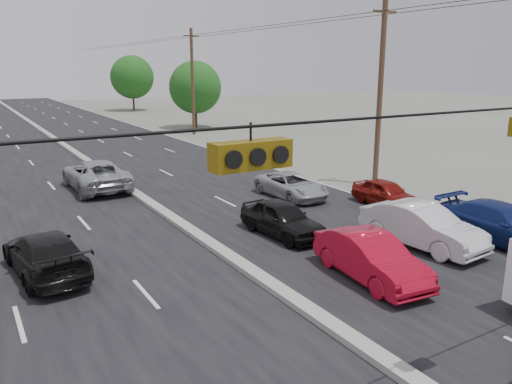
# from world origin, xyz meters

# --- Properties ---
(road_surface) EXTENTS (20.00, 160.00, 0.02)m
(road_surface) POSITION_xyz_m (0.00, 30.00, 0.00)
(road_surface) COLOR black
(road_surface) RESTS_ON ground
(center_median) EXTENTS (0.50, 160.00, 0.20)m
(center_median) POSITION_xyz_m (0.00, 30.00, 0.10)
(center_median) COLOR gray
(center_median) RESTS_ON ground
(utility_pole_right_b) EXTENTS (1.60, 0.30, 10.00)m
(utility_pole_right_b) POSITION_xyz_m (12.50, 15.00, 5.11)
(utility_pole_right_b) COLOR #422D1E
(utility_pole_right_b) RESTS_ON ground
(utility_pole_right_c) EXTENTS (1.60, 0.30, 10.00)m
(utility_pole_right_c) POSITION_xyz_m (12.50, 40.00, 5.11)
(utility_pole_right_c) COLOR #422D1E
(utility_pole_right_c) RESTS_ON ground
(tree_right_mid) EXTENTS (5.60, 5.60, 7.14)m
(tree_right_mid) POSITION_xyz_m (15.00, 45.00, 4.34)
(tree_right_mid) COLOR #382619
(tree_right_mid) RESTS_ON ground
(tree_right_far) EXTENTS (6.40, 6.40, 8.16)m
(tree_right_far) POSITION_xyz_m (16.00, 70.00, 4.96)
(tree_right_far) COLOR #382619
(tree_right_far) RESTS_ON ground
(red_sedan) EXTENTS (1.96, 4.51, 1.44)m
(red_sedan) POSITION_xyz_m (3.00, 5.41, 0.72)
(red_sedan) COLOR #B70B23
(red_sedan) RESTS_ON ground
(queue_car_a) EXTENTS (1.94, 4.17, 1.38)m
(queue_car_a) POSITION_xyz_m (2.98, 10.32, 0.69)
(queue_car_a) COLOR black
(queue_car_a) RESTS_ON ground
(queue_car_b) EXTENTS (2.02, 4.87, 1.57)m
(queue_car_b) POSITION_xyz_m (6.70, 6.63, 0.78)
(queue_car_b) COLOR white
(queue_car_b) RESTS_ON ground
(queue_car_c) EXTENTS (2.13, 4.47, 1.23)m
(queue_car_c) POSITION_xyz_m (6.70, 15.01, 0.62)
(queue_car_c) COLOR #989A9F
(queue_car_c) RESTS_ON ground
(queue_car_d) EXTENTS (2.15, 5.11, 1.47)m
(queue_car_d) POSITION_xyz_m (9.60, 5.28, 0.74)
(queue_car_d) COLOR navy
(queue_car_d) RESTS_ON ground
(queue_car_e) EXTENTS (1.59, 3.73, 1.26)m
(queue_car_e) POSITION_xyz_m (9.60, 11.31, 0.63)
(queue_car_e) COLOR maroon
(queue_car_e) RESTS_ON ground
(oncoming_near) EXTENTS (2.36, 4.91, 1.38)m
(oncoming_near) POSITION_xyz_m (-5.63, 11.06, 0.69)
(oncoming_near) COLOR black
(oncoming_near) RESTS_ON ground
(oncoming_far) EXTENTS (2.74, 5.84, 1.61)m
(oncoming_far) POSITION_xyz_m (-1.40, 21.87, 0.81)
(oncoming_far) COLOR #94979B
(oncoming_far) RESTS_ON ground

